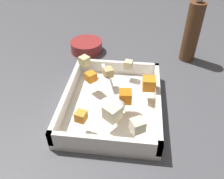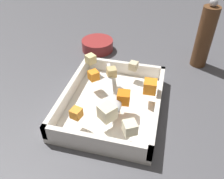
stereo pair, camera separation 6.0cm
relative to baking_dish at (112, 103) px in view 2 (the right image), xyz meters
The scene contains 14 objects.
ground_plane 0.03m from the baking_dish, 128.77° to the right, with size 4.00×4.00×0.00m, color #4C4C51.
baking_dish is the anchor object (origin of this frame).
carrot_chunk_front_center 0.13m from the baking_dish, 28.86° to the right, with size 0.02×0.02×0.02m, color orange.
carrot_chunk_heap_top 0.09m from the baking_dish, 124.96° to the right, with size 0.02×0.02×0.02m, color orange.
carrot_chunk_corner_nw 0.11m from the baking_dish, 106.99° to the left, with size 0.03×0.03×0.03m, color orange.
carrot_chunk_back_center 0.07m from the baking_dish, 51.44° to the left, with size 0.03×0.03×0.03m, color orange.
potato_chunk_corner_se 0.16m from the baking_dish, 141.43° to the right, with size 0.03×0.03×0.03m, color #E0CC89.
potato_chunk_near_right 0.09m from the baking_dish, 163.52° to the right, with size 0.02×0.02×0.02m, color tan.
potato_chunk_far_left 0.13m from the baking_dish, 164.14° to the left, with size 0.02×0.02×0.02m, color beige.
potato_chunk_corner_ne 0.14m from the baking_dish, 30.14° to the left, with size 0.03×0.03×0.03m, color beige.
potato_chunk_near_spoon 0.10m from the baking_dish, ahead, with size 0.03×0.03×0.03m, color beige.
serving_spoon 0.06m from the baking_dish, 16.75° to the left, with size 0.21×0.09×0.02m.
pepper_mill 0.37m from the baking_dish, 140.75° to the left, with size 0.05×0.05×0.22m.
small_prep_bowl 0.32m from the baking_dish, 156.17° to the right, with size 0.11×0.11×0.04m, color maroon.
Camera 2 is at (0.46, 0.13, 0.44)m, focal length 38.07 mm.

